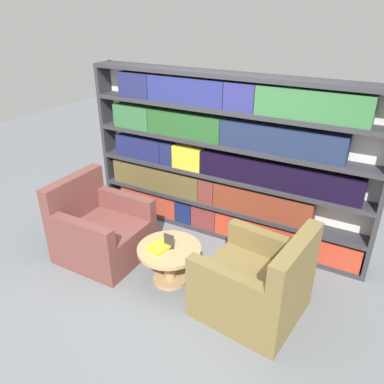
# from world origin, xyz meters

# --- Properties ---
(ground_plane) EXTENTS (14.00, 14.00, 0.00)m
(ground_plane) POSITION_xyz_m (0.00, 0.00, 0.00)
(ground_plane) COLOR slate
(bookshelf) EXTENTS (3.52, 0.30, 2.01)m
(bookshelf) POSITION_xyz_m (-0.02, 1.25, 0.99)
(bookshelf) COLOR silver
(bookshelf) RESTS_ON ground_plane
(armchair_left) EXTENTS (0.91, 0.86, 0.93)m
(armchair_left) POSITION_xyz_m (-1.03, 0.13, 0.31)
(armchair_left) COLOR brown
(armchair_left) RESTS_ON ground_plane
(armchair_right) EXTENTS (1.00, 0.96, 0.93)m
(armchair_right) POSITION_xyz_m (0.87, 0.12, 0.31)
(armchair_right) COLOR olive
(armchair_right) RESTS_ON ground_plane
(coffee_table) EXTENTS (0.67, 0.67, 0.42)m
(coffee_table) POSITION_xyz_m (-0.08, 0.12, 0.30)
(coffee_table) COLOR tan
(coffee_table) RESTS_ON ground_plane
(table_sign) EXTENTS (0.11, 0.06, 0.16)m
(table_sign) POSITION_xyz_m (-0.08, 0.12, 0.48)
(table_sign) COLOR black
(table_sign) RESTS_ON coffee_table
(stray_book) EXTENTS (0.22, 0.25, 0.04)m
(stray_book) POSITION_xyz_m (-0.16, 0.05, 0.43)
(stray_book) COLOR gold
(stray_book) RESTS_ON coffee_table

